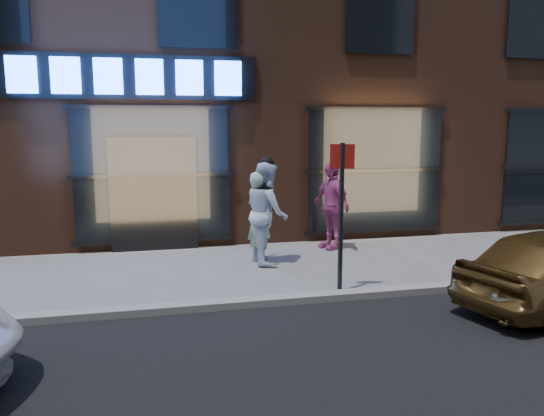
{
  "coord_description": "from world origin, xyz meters",
  "views": [
    {
      "loc": [
        -0.03,
        -7.39,
        2.69
      ],
      "look_at": [
        2.02,
        1.6,
        1.2
      ],
      "focal_mm": 35.0,
      "sensor_mm": 36.0,
      "label": 1
    }
  ],
  "objects": [
    {
      "name": "ground",
      "position": [
        0.0,
        0.0,
        0.0
      ],
      "size": [
        90.0,
        90.0,
        0.0
      ],
      "primitive_type": "plane",
      "color": "slate",
      "rests_on": "ground"
    },
    {
      "name": "curb",
      "position": [
        0.0,
        0.0,
        0.06
      ],
      "size": [
        60.0,
        0.25,
        0.12
      ],
      "primitive_type": "cube",
      "color": "gray",
      "rests_on": "ground"
    },
    {
      "name": "storefront_building",
      "position": [
        -0.0,
        7.99,
        5.15
      ],
      "size": [
        30.2,
        8.28,
        10.3
      ],
      "color": "#54301E",
      "rests_on": "ground"
    },
    {
      "name": "man_bowtie",
      "position": [
        1.96,
        2.39,
        0.89
      ],
      "size": [
        0.66,
        0.77,
        1.78
      ],
      "primitive_type": "imported",
      "rotation": [
        0.0,
        0.0,
        2.01
      ],
      "color": "#A7DCAE",
      "rests_on": "ground"
    },
    {
      "name": "man_cap",
      "position": [
        2.11,
        2.4,
        0.98
      ],
      "size": [
        0.75,
        0.96,
        1.96
      ],
      "primitive_type": "imported",
      "rotation": [
        0.0,
        0.0,
        1.58
      ],
      "color": "white",
      "rests_on": "ground"
    },
    {
      "name": "passerby",
      "position": [
        3.69,
        3.24,
        0.94
      ],
      "size": [
        0.78,
        1.19,
        1.87
      ],
      "primitive_type": "imported",
      "rotation": [
        0.0,
        0.0,
        -1.25
      ],
      "color": "#C14F8E",
      "rests_on": "ground"
    },
    {
      "name": "sign_post",
      "position": [
        2.85,
        0.34,
        1.44
      ],
      "size": [
        0.37,
        0.14,
        2.38
      ],
      "rotation": [
        0.0,
        0.0,
        -0.29
      ],
      "color": "#262628",
      "rests_on": "ground"
    }
  ]
}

